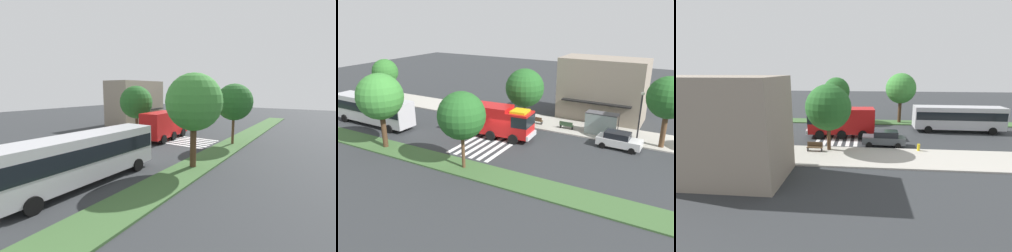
# 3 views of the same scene
# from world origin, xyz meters

# --- Properties ---
(ground_plane) EXTENTS (120.00, 120.00, 0.00)m
(ground_plane) POSITION_xyz_m (0.00, 0.00, 0.00)
(ground_plane) COLOR #2D3033
(sidewalk) EXTENTS (60.00, 5.25, 0.14)m
(sidewalk) POSITION_xyz_m (0.00, 8.29, 0.07)
(sidewalk) COLOR #ADA89E
(sidewalk) RESTS_ON ground_plane
(median_strip) EXTENTS (60.00, 3.00, 0.14)m
(median_strip) POSITION_xyz_m (0.00, -7.17, 0.07)
(median_strip) COLOR #3D6033
(median_strip) RESTS_ON ground_plane
(crosswalk) EXTENTS (4.95, 10.20, 0.01)m
(crosswalk) POSITION_xyz_m (-0.88, 0.00, 0.01)
(crosswalk) COLOR silver
(crosswalk) RESTS_ON ground_plane
(fire_truck) EXTENTS (8.48, 3.27, 3.60)m
(fire_truck) POSITION_xyz_m (-1.01, 1.18, 2.01)
(fire_truck) COLOR #B71414
(fire_truck) RESTS_ON ground_plane
(parked_car_west) EXTENTS (4.68, 2.14, 1.71)m
(parked_car_west) POSITION_xyz_m (-6.30, 4.47, 0.88)
(parked_car_west) COLOR #474C51
(parked_car_west) RESTS_ON ground_plane
(parked_car_mid) EXTENTS (4.45, 2.17, 1.72)m
(parked_car_mid) POSITION_xyz_m (11.38, 4.47, 0.88)
(parked_car_mid) COLOR silver
(parked_car_mid) RESTS_ON ground_plane
(transit_bus) EXTENTS (11.55, 2.97, 3.43)m
(transit_bus) POSITION_xyz_m (-16.56, -2.55, 2.04)
(transit_bus) COLOR #B2B2B7
(transit_bus) RESTS_ON ground_plane
(bus_stop_shelter) EXTENTS (3.50, 1.40, 2.46)m
(bus_stop_shelter) POSITION_xyz_m (8.81, 7.17, 1.89)
(bus_stop_shelter) COLOR #4C4C51
(bus_stop_shelter) RESTS_ON sidewalk
(bench_near_shelter) EXTENTS (1.60, 0.50, 0.90)m
(bench_near_shelter) POSITION_xyz_m (4.81, 7.17, 0.59)
(bench_near_shelter) COLOR #2D472D
(bench_near_shelter) RESTS_ON sidewalk
(bench_west_of_shelter) EXTENTS (1.60, 0.50, 0.90)m
(bench_west_of_shelter) POSITION_xyz_m (0.91, 7.17, 0.59)
(bench_west_of_shelter) COLOR #4C3823
(bench_west_of_shelter) RESTS_ON sidewalk
(street_lamp) EXTENTS (0.36, 0.36, 5.59)m
(street_lamp) POSITION_xyz_m (12.86, 6.27, 3.47)
(street_lamp) COLOR #2D2D30
(street_lamp) RESTS_ON sidewalk
(storefront_building) EXTENTS (10.49, 6.04, 7.85)m
(storefront_building) POSITION_xyz_m (7.13, 13.53, 3.92)
(storefront_building) COLOR gray
(storefront_building) RESTS_ON ground_plane
(sidewalk_tree_far_west) EXTENTS (3.89, 3.89, 6.28)m
(sidewalk_tree_far_west) POSITION_xyz_m (-24.39, 6.67, 4.44)
(sidewalk_tree_far_west) COLOR #513823
(sidewalk_tree_far_west) RESTS_ON sidewalk
(sidewalk_tree_west) EXTENTS (4.65, 4.65, 6.76)m
(sidewalk_tree_west) POSITION_xyz_m (-0.48, 6.67, 4.57)
(sidewalk_tree_west) COLOR #47301E
(sidewalk_tree_west) RESTS_ON sidewalk
(sidewalk_tree_center) EXTENTS (4.22, 4.22, 7.30)m
(sidewalk_tree_center) POSITION_xyz_m (15.22, 6.67, 5.28)
(sidewalk_tree_center) COLOR #513823
(sidewalk_tree_center) RESTS_ON sidewalk
(median_tree_far_west) EXTENTS (4.58, 4.58, 7.57)m
(median_tree_far_west) POSITION_xyz_m (-9.49, -7.17, 5.38)
(median_tree_far_west) COLOR #47301E
(median_tree_far_west) RESTS_ON median_strip
(median_tree_west) EXTENTS (4.17, 4.17, 6.91)m
(median_tree_west) POSITION_xyz_m (0.40, -7.17, 4.95)
(median_tree_west) COLOR #513823
(median_tree_west) RESTS_ON median_strip
(fire_hydrant) EXTENTS (0.28, 0.28, 0.70)m
(fire_hydrant) POSITION_xyz_m (-9.70, 6.17, 0.49)
(fire_hydrant) COLOR gold
(fire_hydrant) RESTS_ON sidewalk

